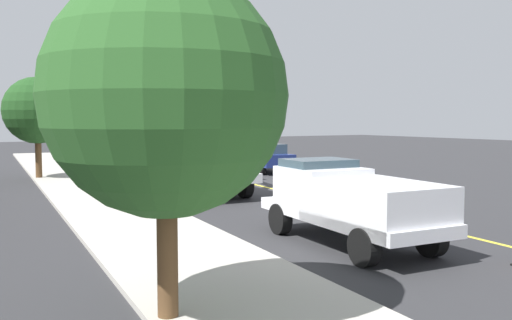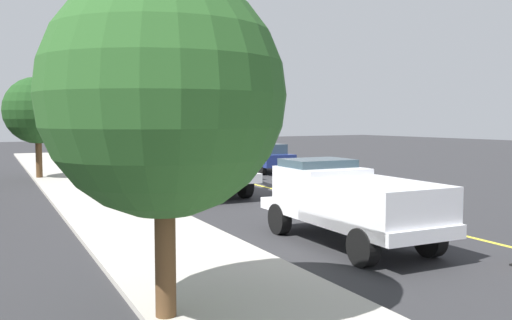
# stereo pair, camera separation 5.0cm
# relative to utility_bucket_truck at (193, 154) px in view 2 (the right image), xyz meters

# --- Properties ---
(ground) EXTENTS (120.00, 120.00, 0.00)m
(ground) POSITION_rel_utility_bucket_truck_xyz_m (-0.89, -3.36, -1.60)
(ground) COLOR #2D2D30
(sidewalk_far_side) EXTENTS (60.09, 8.63, 0.12)m
(sidewalk_far_side) POSITION_rel_utility_bucket_truck_xyz_m (-0.25, 4.23, -1.54)
(sidewalk_far_side) COLOR #B2ADA3
(sidewalk_far_side) RESTS_ON ground
(lane_centre_stripe) EXTENTS (49.84, 4.36, 0.01)m
(lane_centre_stripe) POSITION_rel_utility_bucket_truck_xyz_m (-0.89, -3.36, -1.60)
(lane_centre_stripe) COLOR yellow
(lane_centre_stripe) RESTS_ON ground
(utility_bucket_truck) EXTENTS (8.38, 3.18, 6.62)m
(utility_bucket_truck) POSITION_rel_utility_bucket_truck_xyz_m (0.00, 0.00, 0.00)
(utility_bucket_truck) COLOR white
(utility_bucket_truck) RESTS_ON ground
(service_pickup_truck) EXTENTS (5.76, 2.56, 2.06)m
(service_pickup_truck) POSITION_rel_utility_bucket_truck_xyz_m (-11.51, 0.97, -0.49)
(service_pickup_truck) COLOR white
(service_pickup_truck) RESTS_ON ground
(passing_minivan) EXTENTS (4.94, 2.30, 1.69)m
(passing_minivan) POSITION_rel_utility_bucket_truck_xyz_m (5.67, -7.08, -0.63)
(passing_minivan) COLOR navy
(passing_minivan) RESTS_ON ground
(traffic_cone_mid_front) EXTENTS (0.40, 0.40, 0.81)m
(traffic_cone_mid_front) POSITION_rel_utility_bucket_truck_xyz_m (4.14, -2.52, -1.20)
(traffic_cone_mid_front) COLOR black
(traffic_cone_mid_front) RESTS_ON ground
(traffic_signal_mast) EXTENTS (6.64, 0.88, 8.17)m
(traffic_signal_mast) POSITION_rel_utility_bucket_truck_xyz_m (2.84, 2.95, 4.11)
(traffic_signal_mast) COLOR gray
(traffic_signal_mast) RESTS_ON ground
(street_tree_left) EXTENTS (3.70, 3.70, 5.36)m
(street_tree_left) POSITION_rel_utility_bucket_truck_xyz_m (-14.11, 6.88, 1.89)
(street_tree_left) COLOR brown
(street_tree_left) RESTS_ON ground
(street_tree_right) EXTENTS (3.43, 3.43, 5.30)m
(street_tree_right) POSITION_rel_utility_bucket_truck_xyz_m (8.04, 5.02, 1.96)
(street_tree_right) COLOR brown
(street_tree_right) RESTS_ON ground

